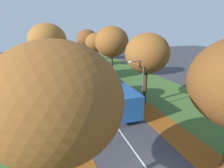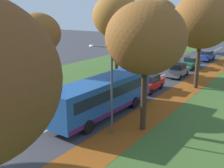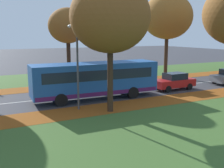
% 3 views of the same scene
% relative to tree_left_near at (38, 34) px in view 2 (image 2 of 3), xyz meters
% --- Properties ---
extents(grass_verge_left, '(12.00, 90.00, 0.01)m').
position_rel_tree_left_near_xyz_m(grass_verge_left, '(-3.73, 8.62, -6.09)').
color(grass_verge_left, '#3D6028').
rests_on(grass_verge_left, ground).
extents(leaf_litter_left, '(2.80, 60.00, 0.00)m').
position_rel_tree_left_near_xyz_m(leaf_litter_left, '(0.87, 2.62, -6.09)').
color(leaf_litter_left, '#8C4714').
rests_on(leaf_litter_left, grass_verge_left).
extents(leaf_litter_right, '(2.80, 60.00, 0.00)m').
position_rel_tree_left_near_xyz_m(leaf_litter_right, '(10.07, 2.62, -6.09)').
color(leaf_litter_right, '#8C4714').
rests_on(leaf_litter_right, grass_verge_right).
extents(road_centre_line, '(0.12, 80.00, 0.01)m').
position_rel_tree_left_near_xyz_m(road_centre_line, '(5.47, 8.62, -6.09)').
color(road_centre_line, silver).
rests_on(road_centre_line, ground).
extents(tree_left_near, '(4.01, 4.01, 7.96)m').
position_rel_tree_left_near_xyz_m(tree_left_near, '(0.00, 0.00, 0.00)').
color(tree_left_near, black).
rests_on(tree_left_near, ground).
extents(tree_left_mid, '(6.14, 6.14, 10.19)m').
position_rel_tree_left_near_xyz_m(tree_left_mid, '(-0.12, 12.76, 1.30)').
color(tree_left_mid, '#382619').
rests_on(tree_left_mid, ground).
extents(tree_left_far, '(5.58, 5.58, 9.88)m').
position_rel_tree_left_near_xyz_m(tree_left_far, '(0.36, 24.68, 1.24)').
color(tree_left_far, '#422D1E').
rests_on(tree_left_far, ground).
extents(tree_left_distant, '(5.47, 5.47, 8.30)m').
position_rel_tree_left_near_xyz_m(tree_left_distant, '(-0.18, 36.12, -0.27)').
color(tree_left_distant, '#382619').
rests_on(tree_left_distant, ground).
extents(tree_right_near, '(5.28, 5.28, 8.77)m').
position_rel_tree_left_near_xyz_m(tree_right_near, '(10.89, -0.43, 0.28)').
color(tree_right_near, '#382619').
rests_on(tree_right_near, ground).
extents(tree_right_mid, '(6.12, 6.12, 9.78)m').
position_rel_tree_left_near_xyz_m(tree_right_mid, '(10.77, 11.93, 0.91)').
color(tree_right_mid, '#422D1E').
rests_on(tree_right_mid, ground).
extents(bollard_fourth, '(0.12, 0.12, 0.60)m').
position_rel_tree_left_near_xyz_m(bollard_fourth, '(1.89, -4.10, -5.80)').
color(bollard_fourth, '#4C3823').
rests_on(bollard_fourth, ground).
extents(bollard_fifth, '(0.12, 0.12, 0.56)m').
position_rel_tree_left_near_xyz_m(bollard_fifth, '(1.93, -1.13, -5.82)').
color(bollard_fifth, '#4C3823').
rests_on(bollard_fifth, ground).
extents(streetlamp_right, '(1.89, 0.28, 6.00)m').
position_rel_tree_left_near_xyz_m(streetlamp_right, '(9.14, -2.25, -2.36)').
color(streetlamp_right, '#47474C').
rests_on(streetlamp_right, ground).
extents(bus, '(2.88, 10.47, 2.98)m').
position_rel_tree_left_near_xyz_m(bus, '(7.03, 0.09, -4.40)').
color(bus, '#1E5199').
rests_on(bus, ground).
extents(car_red_lead, '(1.86, 4.24, 1.62)m').
position_rel_tree_left_near_xyz_m(car_red_lead, '(7.05, 8.25, -5.29)').
color(car_red_lead, '#B21919').
rests_on(car_red_lead, ground).
extents(car_grey_following, '(1.84, 4.23, 1.62)m').
position_rel_tree_left_near_xyz_m(car_grey_following, '(7.33, 15.60, -5.29)').
color(car_grey_following, slate).
rests_on(car_grey_following, ground).
extents(car_green_third_in_line, '(1.84, 4.23, 1.62)m').
position_rel_tree_left_near_xyz_m(car_green_third_in_line, '(7.00, 21.51, -5.29)').
color(car_green_third_in_line, '#1E6038').
rests_on(car_green_third_in_line, ground).
extents(car_blue_fourth_in_line, '(1.93, 4.27, 1.62)m').
position_rel_tree_left_near_xyz_m(car_blue_fourth_in_line, '(7.24, 29.02, -5.29)').
color(car_blue_fourth_in_line, '#233D9E').
rests_on(car_blue_fourth_in_line, ground).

